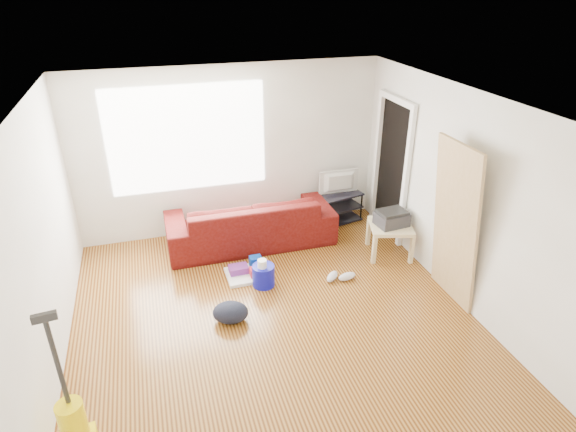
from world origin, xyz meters
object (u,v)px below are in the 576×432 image
object	(u,v)px
cleaning_tray	(249,271)
backpack	(231,320)
tv_stand	(339,207)
sofa	(251,242)
bucket	(264,285)
side_table	(391,229)

from	to	relation	value
cleaning_tray	backpack	distance (m)	0.95
backpack	tv_stand	bearing A→B (deg)	60.22
backpack	sofa	bearing A→B (deg)	87.28
tv_stand	bucket	xyz separation A→B (m)	(-1.60, -1.40, -0.25)
cleaning_tray	backpack	bearing A→B (deg)	-115.21
tv_stand	backpack	xyz separation A→B (m)	(-2.13, -1.98, -0.25)
sofa	cleaning_tray	bearing A→B (deg)	75.35
sofa	bucket	distance (m)	1.13
tv_stand	cleaning_tray	xyz separation A→B (m)	(-1.73, -1.12, -0.19)
sofa	side_table	world-z (taller)	side_table
cleaning_tray	backpack	world-z (taller)	cleaning_tray
cleaning_tray	bucket	bearing A→B (deg)	-64.16
bucket	cleaning_tray	world-z (taller)	cleaning_tray
sofa	side_table	xyz separation A→B (m)	(1.81, -0.88, 0.39)
side_table	bucket	xyz separation A→B (m)	(-1.90, -0.25, -0.39)
tv_stand	side_table	distance (m)	1.20
sofa	backpack	bearing A→B (deg)	69.89
cleaning_tray	sofa	bearing A→B (deg)	75.35
bucket	backpack	distance (m)	0.79
bucket	backpack	xyz separation A→B (m)	(-0.54, -0.58, 0.00)
tv_stand	bucket	world-z (taller)	tv_stand
tv_stand	backpack	size ratio (longest dim) A/B	1.86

